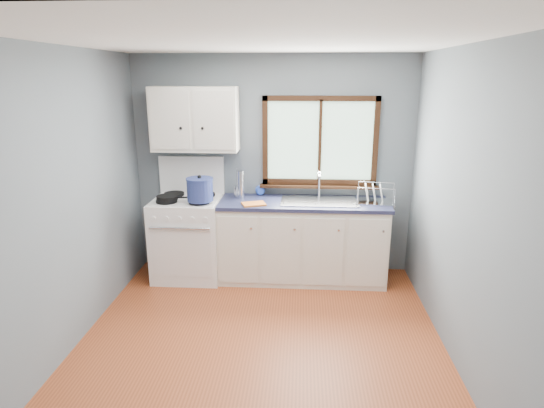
# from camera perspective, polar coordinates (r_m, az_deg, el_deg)

# --- Properties ---
(floor) EXTENTS (3.20, 3.60, 0.02)m
(floor) POSITION_cam_1_polar(r_m,az_deg,el_deg) (4.08, -1.62, -18.06)
(floor) COLOR #9A4522
(floor) RESTS_ON ground
(ceiling) EXTENTS (3.20, 3.60, 0.02)m
(ceiling) POSITION_cam_1_polar(r_m,az_deg,el_deg) (3.39, -1.97, 19.99)
(ceiling) COLOR white
(ceiling) RESTS_ON wall_back
(wall_back) EXTENTS (3.20, 0.02, 2.50)m
(wall_back) POSITION_cam_1_polar(r_m,az_deg,el_deg) (5.29, 0.11, 4.79)
(wall_back) COLOR slate
(wall_back) RESTS_ON ground
(wall_front) EXTENTS (3.20, 0.02, 2.50)m
(wall_front) POSITION_cam_1_polar(r_m,az_deg,el_deg) (1.89, -7.28, -16.77)
(wall_front) COLOR slate
(wall_front) RESTS_ON ground
(wall_left) EXTENTS (0.02, 3.60, 2.50)m
(wall_left) POSITION_cam_1_polar(r_m,az_deg,el_deg) (4.02, -25.28, -0.32)
(wall_left) COLOR slate
(wall_left) RESTS_ON ground
(wall_right) EXTENTS (0.02, 3.60, 2.50)m
(wall_right) POSITION_cam_1_polar(r_m,az_deg,el_deg) (3.74, 23.59, -1.24)
(wall_right) COLOR slate
(wall_right) RESTS_ON ground
(gas_range) EXTENTS (0.76, 0.69, 1.36)m
(gas_range) POSITION_cam_1_polar(r_m,az_deg,el_deg) (5.31, -10.44, -3.90)
(gas_range) COLOR white
(gas_range) RESTS_ON floor
(base_cabinets) EXTENTS (1.85, 0.60, 0.88)m
(base_cabinets) POSITION_cam_1_polar(r_m,az_deg,el_deg) (5.20, 3.80, -5.08)
(base_cabinets) COLOR silver
(base_cabinets) RESTS_ON floor
(countertop) EXTENTS (1.89, 0.64, 0.04)m
(countertop) POSITION_cam_1_polar(r_m,az_deg,el_deg) (5.05, 3.90, 0.12)
(countertop) COLOR #1B1E39
(countertop) RESTS_ON base_cabinets
(sink) EXTENTS (0.84, 0.46, 0.44)m
(sink) POSITION_cam_1_polar(r_m,az_deg,el_deg) (5.06, 5.93, -0.36)
(sink) COLOR silver
(sink) RESTS_ON countertop
(window) EXTENTS (1.36, 0.10, 1.03)m
(window) POSITION_cam_1_polar(r_m,az_deg,el_deg) (5.20, 6.02, 7.04)
(window) COLOR #9EC6A8
(window) RESTS_ON wall_back
(upper_cabinets) EXTENTS (0.95, 0.35, 0.70)m
(upper_cabinets) POSITION_cam_1_polar(r_m,az_deg,el_deg) (5.15, -9.66, 10.46)
(upper_cabinets) COLOR silver
(upper_cabinets) RESTS_ON wall_back
(skillet) EXTENTS (0.36, 0.26, 0.05)m
(skillet) POSITION_cam_1_polar(r_m,az_deg,el_deg) (5.06, -13.00, 0.76)
(skillet) COLOR black
(skillet) RESTS_ON gas_range
(stockpot) EXTENTS (0.34, 0.34, 0.28)m
(stockpot) POSITION_cam_1_polar(r_m,az_deg,el_deg) (4.93, -9.04, 1.84)
(stockpot) COLOR navy
(stockpot) RESTS_ON gas_range
(utensil_crock) EXTENTS (0.12, 0.12, 0.34)m
(utensil_crock) POSITION_cam_1_polar(r_m,az_deg,el_deg) (5.20, -4.19, 1.61)
(utensil_crock) COLOR silver
(utensil_crock) RESTS_ON countertop
(thermos) EXTENTS (0.08, 0.08, 0.31)m
(thermos) POSITION_cam_1_polar(r_m,az_deg,el_deg) (5.13, -3.95, 2.43)
(thermos) COLOR silver
(thermos) RESTS_ON countertop
(soap_bottle) EXTENTS (0.12, 0.12, 0.26)m
(soap_bottle) POSITION_cam_1_polar(r_m,az_deg,el_deg) (5.24, -1.42, 2.45)
(soap_bottle) COLOR blue
(soap_bottle) RESTS_ON countertop
(dish_towel) EXTENTS (0.29, 0.25, 0.02)m
(dish_towel) POSITION_cam_1_polar(r_m,az_deg,el_deg) (4.90, -2.31, 0.01)
(dish_towel) COLOR orange
(dish_towel) RESTS_ON countertop
(dish_rack) EXTENTS (0.45, 0.37, 0.21)m
(dish_rack) POSITION_cam_1_polar(r_m,az_deg,el_deg) (5.09, 12.78, 0.80)
(dish_rack) COLOR silver
(dish_rack) RESTS_ON countertop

